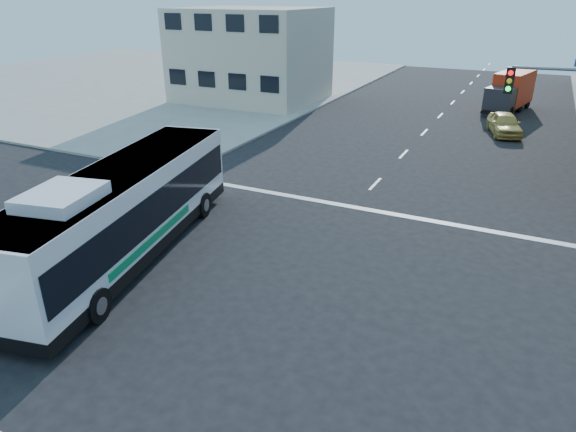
% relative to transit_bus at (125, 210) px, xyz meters
% --- Properties ---
extents(ground, '(120.00, 120.00, 0.00)m').
position_rel_transit_bus_xyz_m(ground, '(6.11, -1.25, -1.87)').
color(ground, black).
rests_on(ground, ground).
extents(sidewalk_nw, '(50.00, 50.00, 0.15)m').
position_rel_transit_bus_xyz_m(sidewalk_nw, '(-28.89, 33.75, -1.79)').
color(sidewalk_nw, gray).
rests_on(sidewalk_nw, ground).
extents(building_west, '(12.06, 10.06, 8.00)m').
position_rel_transit_bus_xyz_m(building_west, '(-10.91, 28.73, 2.14)').
color(building_west, beige).
rests_on(building_west, ground).
extents(transit_bus, '(5.31, 13.18, 3.82)m').
position_rel_transit_bus_xyz_m(transit_bus, '(0.00, 0.00, 0.00)').
color(transit_bus, black).
rests_on(transit_bus, ground).
extents(box_truck, '(3.53, 7.33, 3.18)m').
position_rel_transit_bus_xyz_m(box_truck, '(10.85, 33.85, -0.33)').
color(box_truck, '#27272D').
rests_on(box_truck, ground).
extents(parked_car, '(3.00, 4.82, 1.53)m').
position_rel_transit_bus_xyz_m(parked_car, '(11.23, 25.59, -1.10)').
color(parked_car, tan).
rests_on(parked_car, ground).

